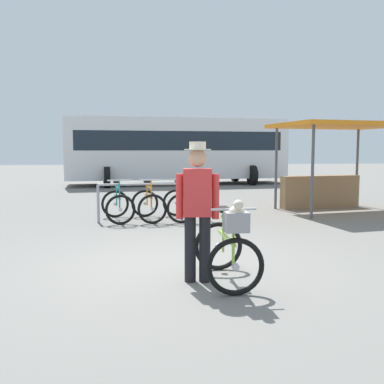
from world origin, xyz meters
The scene contains 9 objects.
ground_plane centered at (0.00, 0.00, 0.00)m, with size 80.00×80.00×0.00m, color slate.
bike_rack_rail centered at (-0.21, 3.75, 0.64)m, with size 2.51×0.17×0.88m.
racked_bike_teal centered at (-1.02, 3.89, 0.37)m, with size 0.84×1.18×0.97m.
racked_bike_orange centered at (-0.32, 3.92, 0.37)m, with size 0.82×1.17×0.97m.
racked_bike_yellow centered at (0.37, 3.95, 0.37)m, with size 0.70×1.13×0.97m.
featured_bicycle centered at (0.58, -0.91, 0.49)m, with size 0.68×1.21×1.09m.
person_with_featured_bike centered at (0.23, -0.74, 0.95)m, with size 0.53×0.32×1.72m.
bus_distant centered at (1.13, 14.00, 1.74)m, with size 10.21×4.09×3.08m.
market_stall centered at (4.55, 5.11, 1.39)m, with size 3.45×2.80×2.30m.
Camera 1 is at (-0.42, -5.84, 1.64)m, focal length 39.84 mm.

